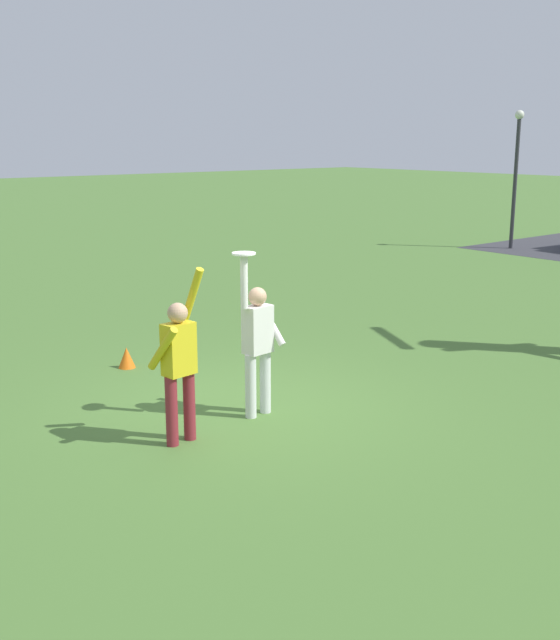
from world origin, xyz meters
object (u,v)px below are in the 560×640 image
(person_defender, at_px, (179,361))
(lamppost_by_lot, at_px, (516,166))
(field_cone_orange, at_px, (127,358))
(person_catcher, at_px, (258,340))
(frisbee_disc, at_px, (244,254))

(person_defender, xyz_separation_m, lamppost_by_lot, (-7.06, 16.77, 1.60))
(lamppost_by_lot, relative_size, field_cone_orange, 13.31)
(person_catcher, xyz_separation_m, lamppost_by_lot, (-6.91, 15.52, 1.60))
(person_catcher, relative_size, lamppost_by_lot, 0.49)
(person_defender, xyz_separation_m, field_cone_orange, (-3.07, 0.95, -0.82))
(person_defender, relative_size, lamppost_by_lot, 0.48)
(person_defender, height_order, lamppost_by_lot, lamppost_by_lot)
(person_catcher, bearing_deg, frisbee_disc, 0.00)
(person_catcher, bearing_deg, field_cone_orange, -91.41)
(person_catcher, relative_size, field_cone_orange, 6.50)
(person_defender, height_order, frisbee_disc, frisbee_disc)
(frisbee_disc, bearing_deg, lamppost_by_lot, 113.78)
(person_catcher, distance_m, frisbee_disc, 1.13)
(field_cone_orange, bearing_deg, lamppost_by_lot, 104.19)
(field_cone_orange, bearing_deg, person_defender, -17.28)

